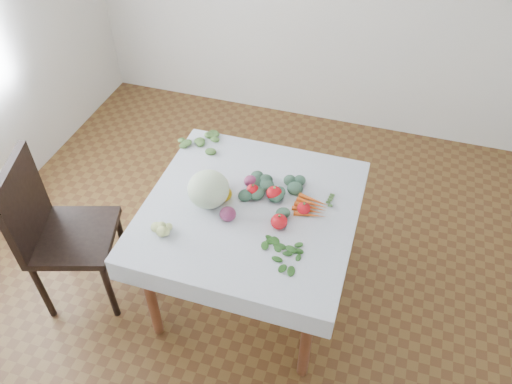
# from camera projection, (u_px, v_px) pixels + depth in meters

# --- Properties ---
(ground) EXTENTS (4.00, 4.00, 0.00)m
(ground) POSITION_uv_depth(u_px,v_px,m) (251.00, 290.00, 3.20)
(ground) COLOR brown
(table) EXTENTS (1.00, 1.00, 0.75)m
(table) POSITION_uv_depth(u_px,v_px,m) (251.00, 220.00, 2.75)
(table) COLOR brown
(table) RESTS_ON ground
(tablecloth) EXTENTS (1.12, 1.12, 0.01)m
(tablecloth) POSITION_uv_depth(u_px,v_px,m) (250.00, 208.00, 2.68)
(tablecloth) COLOR white
(tablecloth) RESTS_ON table
(chair) EXTENTS (0.58, 0.58, 1.02)m
(chair) POSITION_uv_depth(u_px,v_px,m) (53.00, 226.00, 2.81)
(chair) COLOR black
(chair) RESTS_ON ground
(cabbage) EXTENTS (0.29, 0.29, 0.20)m
(cabbage) POSITION_uv_depth(u_px,v_px,m) (208.00, 189.00, 2.63)
(cabbage) COLOR silver
(cabbage) RESTS_ON tablecloth
(tomato_a) EXTENTS (0.09, 0.09, 0.06)m
(tomato_a) POSITION_uv_depth(u_px,v_px,m) (253.00, 190.00, 2.73)
(tomato_a) COLOR red
(tomato_a) RESTS_ON tablecloth
(tomato_b) EXTENTS (0.11, 0.11, 0.08)m
(tomato_b) POSITION_uv_depth(u_px,v_px,m) (279.00, 222.00, 2.55)
(tomato_b) COLOR red
(tomato_b) RESTS_ON tablecloth
(tomato_c) EXTENTS (0.10, 0.10, 0.08)m
(tomato_c) POSITION_uv_depth(u_px,v_px,m) (274.00, 193.00, 2.70)
(tomato_c) COLOR red
(tomato_c) RESTS_ON tablecloth
(tomato_d) EXTENTS (0.09, 0.09, 0.06)m
(tomato_d) POSITION_uv_depth(u_px,v_px,m) (304.00, 208.00, 2.63)
(tomato_d) COLOR red
(tomato_d) RESTS_ON tablecloth
(heirloom_back) EXTENTS (0.16, 0.16, 0.09)m
(heirloom_back) POSITION_uv_depth(u_px,v_px,m) (218.00, 184.00, 2.74)
(heirloom_back) COLOR yellow
(heirloom_back) RESTS_ON tablecloth
(heirloom_front) EXTENTS (0.12, 0.12, 0.07)m
(heirloom_front) POSITION_uv_depth(u_px,v_px,m) (223.00, 194.00, 2.70)
(heirloom_front) COLOR yellow
(heirloom_front) RESTS_ON tablecloth
(onion_a) EXTENTS (0.10, 0.10, 0.06)m
(onion_a) POSITION_uv_depth(u_px,v_px,m) (250.00, 181.00, 2.78)
(onion_a) COLOR #55183D
(onion_a) RESTS_ON tablecloth
(onion_b) EXTENTS (0.09, 0.09, 0.07)m
(onion_b) POSITION_uv_depth(u_px,v_px,m) (228.00, 214.00, 2.59)
(onion_b) COLOR #55183D
(onion_b) RESTS_ON tablecloth
(tomatillo_cluster) EXTENTS (0.13, 0.10, 0.04)m
(tomatillo_cluster) POSITION_uv_depth(u_px,v_px,m) (164.00, 229.00, 2.53)
(tomatillo_cluster) COLOR #C7DC7F
(tomatillo_cluster) RESTS_ON tablecloth
(carrot_bunch) EXTENTS (0.18, 0.17, 0.03)m
(carrot_bunch) POSITION_uv_depth(u_px,v_px,m) (310.00, 207.00, 2.66)
(carrot_bunch) COLOR #E45A19
(carrot_bunch) RESTS_ON tablecloth
(kale_bunch) EXTENTS (0.34, 0.32, 0.05)m
(kale_bunch) POSITION_uv_depth(u_px,v_px,m) (278.00, 193.00, 2.72)
(kale_bunch) COLOR #3A5F4C
(kale_bunch) RESTS_ON tablecloth
(basil_bunch) EXTENTS (0.24, 0.19, 0.01)m
(basil_bunch) POSITION_uv_depth(u_px,v_px,m) (284.00, 255.00, 2.43)
(basil_bunch) COLOR #25561A
(basil_bunch) RESTS_ON tablecloth
(dill_bunch) EXTENTS (0.26, 0.19, 0.03)m
(dill_bunch) POSITION_uv_depth(u_px,v_px,m) (201.00, 139.00, 3.09)
(dill_bunch) COLOR #456D32
(dill_bunch) RESTS_ON tablecloth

